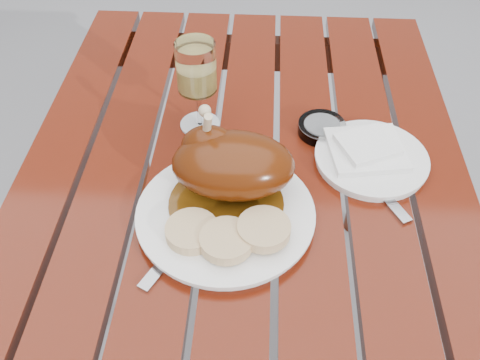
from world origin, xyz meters
name	(u,v)px	position (x,y,z in m)	size (l,w,h in m)	color
table	(242,302)	(0.00, 0.00, 0.38)	(0.80, 1.20, 0.75)	maroon
dinner_plate	(226,215)	(-0.02, -0.08, 0.76)	(0.29, 0.29, 0.02)	white
roast_duck	(229,164)	(-0.02, -0.02, 0.82)	(0.20, 0.20, 0.14)	#502D09
bread_dumplings	(227,233)	(-0.02, -0.13, 0.78)	(0.19, 0.10, 0.03)	#D5B282
wine_glass	(198,87)	(-0.09, 0.16, 0.84)	(0.08, 0.08, 0.18)	tan
side_plate	(371,159)	(0.23, 0.07, 0.76)	(0.20, 0.20, 0.02)	white
napkin	(366,149)	(0.22, 0.08, 0.77)	(0.13, 0.12, 0.01)	white
ashtray	(322,128)	(0.14, 0.15, 0.76)	(0.09, 0.09, 0.02)	#B2B7BC
fork	(174,252)	(-0.10, -0.15, 0.75)	(0.02, 0.16, 0.01)	gray
knife	(373,183)	(0.23, 0.02, 0.75)	(0.02, 0.20, 0.01)	gray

